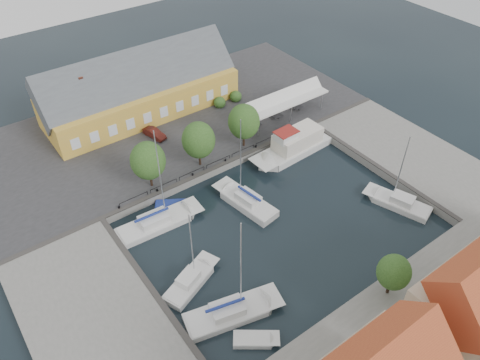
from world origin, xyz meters
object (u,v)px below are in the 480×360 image
Objects in this scene: warehouse at (135,91)px; launch_nw at (171,206)px; tent_canopy at (284,100)px; trawler at (294,146)px; west_boat_a at (158,223)px; car_silver at (221,65)px; west_boat_c at (191,282)px; center_sailboat at (246,202)px; launch_sw at (255,341)px; west_boat_d at (231,313)px; east_boat_c at (398,204)px; car_red at (154,133)px.

warehouse is 6.78× the size of launch_nw.
tent_canopy is 8.07m from trawler.
launch_nw is at bearing -164.56° from tent_canopy.
trawler is 21.60m from west_boat_a.
west_boat_c is (-27.64, -34.96, -1.48)m from car_silver.
launch_sw is (-10.05, -14.93, -0.27)m from center_sailboat.
warehouse is 6.59× the size of launch_sw.
center_sailboat is 10.62m from west_boat_a.
center_sailboat reaches higher than west_boat_c.
tent_canopy is at bearing 46.11° from launch_sw.
launch_sw is (-25.13, -26.12, -3.59)m from tent_canopy.
center_sailboat is (-16.22, -28.96, -1.38)m from car_silver.
center_sailboat is 12.91m from west_boat_c.
launch_sw is (0.18, -3.51, -0.18)m from west_boat_d.
trawler is at bearing -118.70° from tent_canopy.
warehouse is 21.63m from tent_canopy.
tent_canopy is 17.90m from car_silver.
west_boat_a is at bearing 89.58° from west_boat_d.
west_boat_a reaches higher than launch_sw.
launch_nw is (-18.84, 0.46, -0.93)m from trawler.
east_boat_c is (-0.42, -22.04, -3.42)m from tent_canopy.
east_boat_c is at bearing -91.10° from tent_canopy.
car_silver is 1.01× the size of launch_sw.
west_boat_c reaches higher than car_silver.
west_boat_d is at bearing -178.68° from east_boat_c.
west_boat_a is at bearing -111.51° from warehouse.
west_boat_d is at bearing 92.94° from launch_sw.
center_sailboat is 0.93× the size of west_boat_a.
trawler reaches higher than launch_sw.
east_boat_c is at bearing 1.32° from west_boat_d.
west_boat_c is at bearing -152.27° from center_sailboat.
car_red is 0.29× the size of west_boat_d.
west_boat_a is at bearing 140.64° from car_silver.
east_boat_c is 24.90m from west_boat_d.
car_red is at bearing -99.26° from warehouse.
warehouse reaches higher than launch_nw.
west_boat_c is (-8.70, -23.63, -1.34)m from car_red.
car_silver is at bearing 51.67° from west_boat_c.
launch_nw is at bearing -124.73° from car_red.
tent_canopy is 3.32× the size of launch_nw.
tent_canopy is 3.23× the size of launch_sw.
warehouse is 2.32× the size of center_sailboat.
tent_canopy is (16.60, -13.86, -0.74)m from warehouse.
launch_nw is at bearing 82.47° from launch_sw.
car_silver is (1.14, 17.76, -1.94)m from tent_canopy.
trawler is 1.28× the size of west_boat_c.
west_boat_c is (-9.91, -31.06, -4.17)m from warehouse.
west_boat_c is at bearing 169.50° from east_boat_c.
launch_sw is at bearing -123.95° from center_sailboat.
west_boat_d reaches higher than launch_sw.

